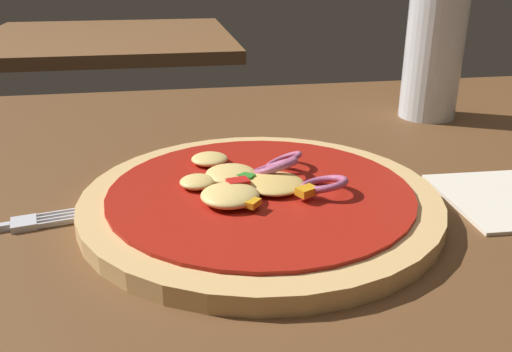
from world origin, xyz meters
TOP-DOWN VIEW (x-y plane):
  - dining_table at (0.00, 0.00)m, footprint 1.24×0.87m
  - pizza at (-0.04, 0.01)m, footprint 0.28×0.28m
  - beer_glass at (0.21, 0.24)m, footprint 0.07×0.07m
  - background_table at (-0.24, 1.07)m, footprint 0.61×0.63m

SIDE VIEW (x-z plane):
  - dining_table at x=0.00m, z-range 0.00..0.03m
  - background_table at x=-0.24m, z-range 0.00..0.03m
  - pizza at x=-0.04m, z-range 0.02..0.05m
  - beer_glass at x=0.21m, z-range 0.02..0.16m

